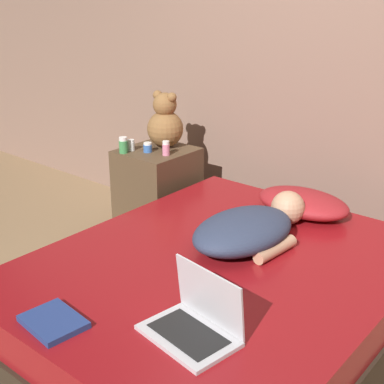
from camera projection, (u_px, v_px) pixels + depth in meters
ground_plane at (218, 348)px, 2.58m from camera, size 12.00×12.00×0.00m
wall_back at (353, 51)px, 2.98m from camera, size 8.00×0.06×2.60m
bed at (219, 307)px, 2.50m from camera, size 1.50×1.86×0.47m
nightstand at (158, 197)px, 3.56m from camera, size 0.42×0.45×0.65m
pillow at (303, 203)px, 2.90m from camera, size 0.52×0.34×0.13m
person_lying at (250, 228)px, 2.56m from camera, size 0.42×0.76×0.18m
laptop at (196, 321)px, 1.89m from camera, size 0.37×0.28×0.24m
teddy_bear at (165, 123)px, 3.46m from camera, size 0.24×0.24×0.36m
bottle_pink at (166, 148)px, 3.31m from camera, size 0.05×0.05×0.09m
bottle_white at (131, 145)px, 3.41m from camera, size 0.05×0.05×0.07m
bottle_blue at (148, 147)px, 3.38m from camera, size 0.06×0.06×0.06m
bottle_green at (123, 145)px, 3.36m from camera, size 0.05×0.05×0.10m
book at (53, 322)px, 1.96m from camera, size 0.25×0.20×0.02m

